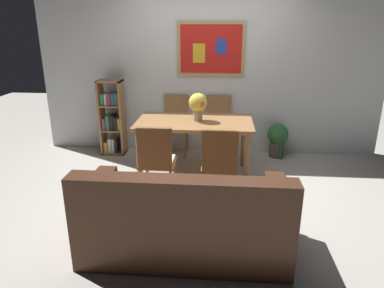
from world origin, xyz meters
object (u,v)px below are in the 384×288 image
(flower_vase, at_px, (198,104))
(bookshelf, at_px, (113,119))
(dining_chair_near_left, at_px, (156,157))
(dining_chair_far_left, at_px, (176,120))
(dining_chair_far_right, at_px, (218,121))
(dining_chair_near_right, at_px, (220,160))
(dining_table, at_px, (195,128))
(leather_couch, at_px, (184,222))
(potted_ivy, at_px, (277,138))

(flower_vase, bearing_deg, bookshelf, 152.82)
(dining_chair_near_left, bearing_deg, dining_chair_far_left, 89.74)
(dining_chair_far_right, xyz_separation_m, dining_chair_near_right, (0.04, -1.62, 0.00))
(dining_chair_near_right, bearing_deg, dining_chair_far_right, 91.48)
(dining_chair_far_left, distance_m, dining_chair_far_right, 0.66)
(dining_chair_near_left, bearing_deg, flower_vase, 63.12)
(dining_table, height_order, leather_couch, leather_couch)
(dining_chair_far_left, height_order, bookshelf, bookshelf)
(dining_table, relative_size, potted_ivy, 2.86)
(dining_chair_near_right, distance_m, flower_vase, 0.99)
(dining_chair_far_left, xyz_separation_m, potted_ivy, (1.57, -0.06, -0.24))
(dining_chair_near_left, relative_size, potted_ivy, 1.73)
(dining_table, height_order, bookshelf, bookshelf)
(leather_couch, height_order, flower_vase, flower_vase)
(dining_table, distance_m, dining_chair_near_left, 0.89)
(dining_chair_far_right, xyz_separation_m, dining_chair_near_left, (-0.67, -1.59, 0.00))
(dining_chair_near_left, height_order, flower_vase, flower_vase)
(dining_table, distance_m, flower_vase, 0.32)
(leather_couch, height_order, bookshelf, bookshelf)
(dining_chair_near_left, bearing_deg, dining_chair_far_right, 67.32)
(dining_chair_near_right, xyz_separation_m, flower_vase, (-0.30, 0.84, 0.43))
(dining_table, bearing_deg, potted_ivy, 32.00)
(flower_vase, bearing_deg, dining_table, -171.29)
(dining_chair_far_right, xyz_separation_m, potted_ivy, (0.91, -0.04, -0.24))
(potted_ivy, bearing_deg, dining_chair_far_left, 177.79)
(dining_chair_near_left, distance_m, potted_ivy, 2.23)
(leather_couch, xyz_separation_m, flower_vase, (-0.00, 1.75, 0.66))
(potted_ivy, bearing_deg, dining_chair_near_left, -135.31)
(bookshelf, xyz_separation_m, potted_ivy, (2.54, 0.04, -0.26))
(potted_ivy, bearing_deg, leather_couch, -114.91)
(dining_chair_far_left, distance_m, leather_couch, 2.61)
(dining_chair_far_right, relative_size, dining_chair_near_left, 1.00)
(dining_chair_near_left, relative_size, leather_couch, 0.51)
(potted_ivy, bearing_deg, dining_table, -148.00)
(dining_table, bearing_deg, flower_vase, 8.71)
(bookshelf, height_order, potted_ivy, bookshelf)
(dining_chair_far_left, relative_size, potted_ivy, 1.73)
(leather_couch, relative_size, bookshelf, 1.56)
(bookshelf, bearing_deg, dining_chair_far_left, 6.16)
(dining_chair_near_right, bearing_deg, flower_vase, 109.56)
(dining_chair_near_left, distance_m, flower_vase, 1.01)
(dining_chair_far_right, height_order, leather_couch, dining_chair_far_right)
(dining_chair_far_left, height_order, dining_chair_near_right, same)
(dining_chair_far_left, relative_size, leather_couch, 0.51)
(dining_chair_far_left, xyz_separation_m, dining_chair_far_right, (0.66, -0.02, 0.00))
(dining_table, bearing_deg, dining_chair_far_right, 69.20)
(dining_table, distance_m, dining_chair_near_right, 0.91)
(dining_chair_near_right, bearing_deg, dining_chair_far_left, 113.04)
(dining_table, bearing_deg, dining_chair_far_left, 113.70)
(dining_table, relative_size, dining_chair_near_left, 1.65)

